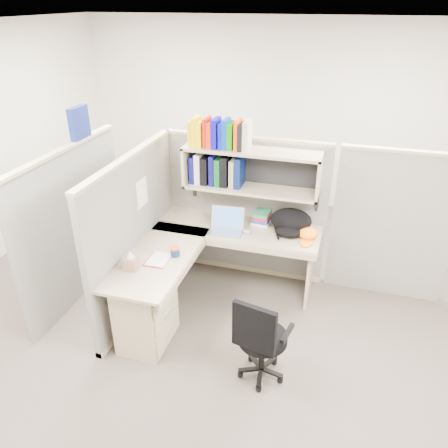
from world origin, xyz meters
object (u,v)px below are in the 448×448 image
(laptop, at_px, (225,222))
(desk, at_px, (173,289))
(backpack, at_px, (290,223))
(snack_canister, at_px, (175,251))
(task_chair, at_px, (260,351))

(laptop, bearing_deg, desk, -118.04)
(desk, bearing_deg, backpack, 42.74)
(desk, height_order, snack_canister, snack_canister)
(backpack, distance_m, snack_canister, 1.22)
(backpack, relative_size, snack_canister, 4.54)
(laptop, relative_size, task_chair, 0.40)
(backpack, height_order, snack_canister, backpack)
(backpack, distance_m, task_chair, 1.42)
(laptop, relative_size, backpack, 0.81)
(backpack, xyz_separation_m, snack_canister, (-0.97, -0.74, -0.08))
(desk, xyz_separation_m, backpack, (0.96, 0.88, 0.42))
(snack_canister, height_order, task_chair, task_chair)
(laptop, distance_m, backpack, 0.66)
(desk, bearing_deg, snack_canister, 95.92)
(laptop, distance_m, snack_canister, 0.66)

